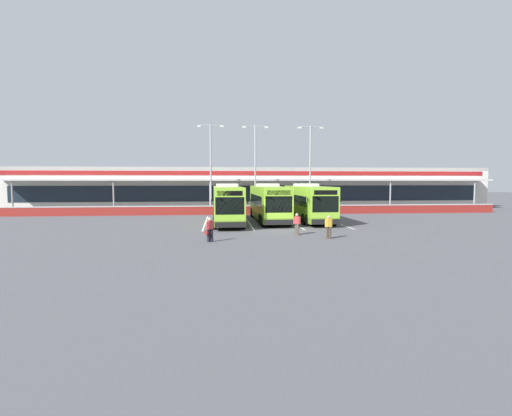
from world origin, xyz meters
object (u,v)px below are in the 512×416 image
object	(u,v)px
pedestrian_in_dark_coat	(297,223)
pedestrian_child	(329,226)
pedestrian_with_handbag	(210,229)
lamp_post_east	(310,163)
coach_bus_leftmost	(227,205)
lamp_post_west	(211,163)
lamp_post_centre	(255,163)
coach_bus_left_centre	(269,203)
coach_bus_centre	(308,203)

from	to	relation	value
pedestrian_in_dark_coat	pedestrian_child	world-z (taller)	same
pedestrian_child	pedestrian_with_handbag	bearing A→B (deg)	-175.56
pedestrian_with_handbag	lamp_post_east	world-z (taller)	lamp_post_east
coach_bus_leftmost	lamp_post_west	world-z (taller)	lamp_post_west
lamp_post_centre	lamp_post_east	world-z (taller)	same
pedestrian_child	pedestrian_in_dark_coat	bearing A→B (deg)	132.22
coach_bus_leftmost	lamp_post_centre	xyz separation A→B (m)	(3.74, 11.33, 4.50)
pedestrian_with_handbag	lamp_post_centre	xyz separation A→B (m)	(5.09, 22.36, 5.43)
pedestrian_in_dark_coat	lamp_post_east	distance (m)	21.17
coach_bus_left_centre	pedestrian_in_dark_coat	distance (m)	9.90
pedestrian_child	lamp_post_centre	distance (m)	22.61
coach_bus_leftmost	pedestrian_in_dark_coat	distance (m)	9.81
coach_bus_leftmost	pedestrian_with_handbag	bearing A→B (deg)	-97.02
coach_bus_centre	lamp_post_east	xyz separation A→B (m)	(2.56, 9.83, 4.50)
coach_bus_centre	lamp_post_centre	size ratio (longest dim) A/B	1.11
coach_bus_centre	lamp_post_west	distance (m)	14.58
coach_bus_centre	pedestrian_in_dark_coat	world-z (taller)	coach_bus_centre
pedestrian_in_dark_coat	pedestrian_child	bearing A→B (deg)	-47.78
coach_bus_left_centre	pedestrian_child	size ratio (longest dim) A/B	7.53
pedestrian_with_handbag	lamp_post_centre	distance (m)	23.57
lamp_post_east	coach_bus_centre	bearing A→B (deg)	-104.62
coach_bus_centre	lamp_post_east	size ratio (longest dim) A/B	1.11
pedestrian_child	lamp_post_centre	xyz separation A→B (m)	(-3.15, 21.72, 5.42)
coach_bus_centre	lamp_post_centre	distance (m)	11.74
pedestrian_in_dark_coat	lamp_post_east	xyz separation A→B (m)	(5.72, 19.64, 5.42)
coach_bus_left_centre	pedestrian_child	bearing A→B (deg)	-77.08
pedestrian_child	coach_bus_centre	bearing A→B (deg)	83.66
lamp_post_centre	pedestrian_child	bearing A→B (deg)	-81.75
pedestrian_in_dark_coat	pedestrian_with_handbag	bearing A→B (deg)	-157.36
lamp_post_east	coach_bus_leftmost	bearing A→B (deg)	-133.67
coach_bus_left_centre	lamp_post_west	distance (m)	12.17
coach_bus_left_centre	coach_bus_centre	world-z (taller)	same
coach_bus_left_centre	pedestrian_child	distance (m)	12.19
coach_bus_leftmost	pedestrian_child	xyz separation A→B (m)	(6.88, -10.40, -0.91)
coach_bus_left_centre	lamp_post_east	xyz separation A→B (m)	(6.60, 9.83, 4.50)
coach_bus_centre	coach_bus_leftmost	bearing A→B (deg)	-169.96
coach_bus_centre	lamp_post_west	size ratio (longest dim) A/B	1.11
coach_bus_left_centre	coach_bus_centre	bearing A→B (deg)	0.03
coach_bus_left_centre	lamp_post_east	world-z (taller)	lamp_post_east
coach_bus_leftmost	pedestrian_with_handbag	xyz separation A→B (m)	(-1.36, -11.04, -0.93)
coach_bus_centre	pedestrian_child	size ratio (longest dim) A/B	7.53
coach_bus_leftmost	pedestrian_in_dark_coat	bearing A→B (deg)	-58.93
lamp_post_west	pedestrian_with_handbag	bearing A→B (deg)	-88.80
pedestrian_with_handbag	lamp_post_west	world-z (taller)	lamp_post_west
pedestrian_with_handbag	pedestrian_child	bearing A→B (deg)	4.44
pedestrian_with_handbag	lamp_post_west	distance (m)	22.74
pedestrian_with_handbag	pedestrian_child	size ratio (longest dim) A/B	1.00
coach_bus_left_centre	lamp_post_centre	xyz separation A→B (m)	(-0.43, 9.88, 4.50)
lamp_post_centre	coach_bus_left_centre	bearing A→B (deg)	-87.50
coach_bus_centre	pedestrian_with_handbag	bearing A→B (deg)	-127.43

